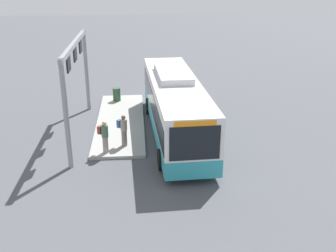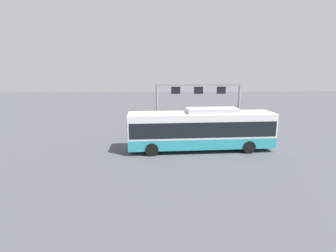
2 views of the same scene
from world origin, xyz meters
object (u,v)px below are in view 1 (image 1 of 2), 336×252
trash_bin (117,94)px  person_waiting_near (123,129)px  person_boarding (104,136)px  bus_main (175,104)px

trash_bin → person_waiting_near: bearing=5.0°
person_boarding → trash_bin: bearing=118.6°
bus_main → trash_bin: size_ratio=13.11×
person_waiting_near → bus_main: bearing=63.9°
bus_main → trash_bin: bearing=-152.0°
person_boarding → trash_bin: (-8.28, 0.25, -0.44)m
person_waiting_near → person_boarding: bearing=-106.3°
person_boarding → person_waiting_near: same height
bus_main → person_boarding: bearing=-59.6°
person_boarding → person_waiting_near: 1.19m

